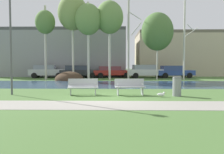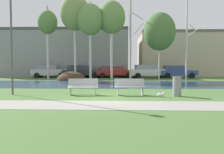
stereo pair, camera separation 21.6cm
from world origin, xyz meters
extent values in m
plane|color=#476B33|center=(0.00, 10.00, 0.00)|extent=(120.00, 120.00, 0.00)
cube|color=gray|center=(0.00, -2.38, 0.01)|extent=(60.00, 2.15, 0.01)
cube|color=#33516B|center=(0.00, 7.73, 0.00)|extent=(80.00, 7.47, 0.01)
ellipsoid|color=#423021|center=(-4.33, 12.48, 0.00)|extent=(2.96, 2.89, 1.78)
cube|color=#9EA0A3|center=(-1.25, 0.69, 0.45)|extent=(1.65, 0.67, 0.14)
cube|color=#9EA0A3|center=(-1.29, 0.97, 0.67)|extent=(1.60, 0.28, 0.40)
cube|color=#9EA0A3|center=(-1.91, 0.67, 0.23)|extent=(0.09, 0.43, 0.45)
cube|color=#9EA0A3|center=(-0.61, 0.83, 0.23)|extent=(0.09, 0.43, 0.45)
cylinder|color=#9EA0A3|center=(-1.91, 0.63, 0.59)|extent=(0.08, 0.28, 0.04)
cylinder|color=#9EA0A3|center=(-0.60, 0.79, 0.59)|extent=(0.08, 0.28, 0.04)
cube|color=#9EA0A3|center=(1.25, 0.69, 0.45)|extent=(1.65, 0.67, 0.05)
cube|color=#9EA0A3|center=(1.22, 0.97, 0.67)|extent=(1.60, 0.28, 0.40)
cube|color=#9EA0A3|center=(0.59, 0.67, 0.23)|extent=(0.09, 0.43, 0.45)
cube|color=#9EA0A3|center=(1.90, 0.83, 0.23)|extent=(0.09, 0.43, 0.45)
cylinder|color=#9EA0A3|center=(0.60, 0.63, 0.59)|extent=(0.08, 0.28, 0.04)
cylinder|color=#9EA0A3|center=(1.90, 0.79, 0.59)|extent=(0.08, 0.28, 0.04)
cylinder|color=gray|center=(3.65, 0.44, 0.50)|extent=(0.44, 0.44, 1.00)
torus|color=#494A4C|center=(3.65, 0.44, 0.97)|extent=(0.47, 0.47, 0.04)
ellipsoid|color=white|center=(2.75, 0.06, 0.12)|extent=(0.37, 0.17, 0.17)
sphere|color=white|center=(2.92, 0.06, 0.20)|extent=(0.12, 0.12, 0.12)
cone|color=gold|center=(2.98, 0.06, 0.20)|extent=(0.07, 0.04, 0.04)
cylinder|color=gold|center=(2.77, 0.03, 0.05)|extent=(0.01, 0.01, 0.10)
cylinder|color=gold|center=(2.77, 0.09, 0.05)|extent=(0.01, 0.01, 0.10)
cylinder|color=#4C4C51|center=(-5.13, 0.81, 2.79)|extent=(0.10, 0.10, 5.58)
cylinder|color=#BCB7A8|center=(-7.05, 13.55, 3.90)|extent=(0.25, 0.25, 7.79)
ellipsoid|color=#567A3D|center=(-7.05, 13.55, 6.08)|extent=(2.08, 2.08, 2.50)
cylinder|color=beige|center=(-4.15, 13.71, 4.54)|extent=(0.22, 0.22, 9.08)
ellipsoid|color=olive|center=(-4.15, 13.71, 7.08)|extent=(3.12, 3.12, 3.74)
cylinder|color=beige|center=(-2.38, 12.62, 3.96)|extent=(0.25, 0.25, 7.92)
ellipsoid|color=#668947|center=(-2.38, 12.62, 6.17)|extent=(2.66, 2.66, 3.19)
cylinder|color=beige|center=(-0.23, 13.28, 4.16)|extent=(0.24, 0.24, 8.33)
ellipsoid|color=#668947|center=(-0.23, 13.28, 6.50)|extent=(2.85, 2.85, 3.42)
cylinder|color=#BCB7A8|center=(1.74, 13.22, 4.61)|extent=(0.21, 0.21, 9.21)
cylinder|color=#BCB7A8|center=(2.58, 13.79, 5.35)|extent=(1.03, 1.46, 1.19)
cylinder|color=#BCB7A8|center=(2.38, 12.56, 6.48)|extent=(1.34, 1.30, 0.58)
cylinder|color=beige|center=(4.74, 13.30, 3.21)|extent=(0.14, 0.14, 6.43)
ellipsoid|color=#4C7038|center=(4.74, 13.30, 5.01)|extent=(3.29, 3.29, 3.95)
cylinder|color=beige|center=(7.43, 12.93, 4.18)|extent=(0.19, 0.19, 8.37)
cylinder|color=beige|center=(8.25, 13.50, 4.93)|extent=(1.09, 1.55, 0.91)
cylinder|color=beige|center=(7.88, 12.47, 5.31)|extent=(0.92, 0.90, 0.55)
cube|color=#B2B5BC|center=(-7.72, 16.55, 0.67)|extent=(4.36, 2.25, 0.70)
cube|color=gray|center=(-8.05, 16.51, 1.28)|extent=(2.50, 1.84, 0.52)
cylinder|color=black|center=(-6.44, 17.60, 0.32)|extent=(0.66, 0.29, 0.64)
cylinder|color=black|center=(-6.25, 15.78, 0.32)|extent=(0.66, 0.29, 0.64)
cylinder|color=black|center=(-9.19, 17.31, 0.32)|extent=(0.66, 0.29, 0.64)
cylinder|color=black|center=(-9.00, 15.49, 0.32)|extent=(0.66, 0.29, 0.64)
cube|color=#282B30|center=(-3.92, 16.83, 0.63)|extent=(4.78, 2.33, 0.63)
cube|color=#2F3648|center=(-4.29, 16.79, 1.21)|extent=(2.74, 1.90, 0.53)
cylinder|color=black|center=(-2.51, 17.91, 0.32)|extent=(0.66, 0.29, 0.64)
cylinder|color=black|center=(-2.31, 16.06, 0.32)|extent=(0.66, 0.29, 0.64)
cylinder|color=black|center=(-5.53, 17.59, 0.32)|extent=(0.66, 0.29, 0.64)
cylinder|color=black|center=(-5.34, 15.74, 0.32)|extent=(0.66, 0.29, 0.64)
cube|color=maroon|center=(0.04, 17.15, 0.61)|extent=(4.82, 2.30, 0.57)
cube|color=brown|center=(-0.33, 17.11, 1.13)|extent=(2.76, 1.87, 0.48)
cylinder|color=black|center=(1.48, 18.22, 0.32)|extent=(0.66, 0.29, 0.64)
cylinder|color=black|center=(1.67, 16.40, 0.32)|extent=(0.66, 0.29, 0.64)
cylinder|color=black|center=(-1.58, 17.90, 0.32)|extent=(0.66, 0.29, 0.64)
cylinder|color=black|center=(-1.39, 16.08, 0.32)|extent=(0.66, 0.29, 0.64)
cube|color=silver|center=(4.13, 16.64, 0.67)|extent=(4.79, 2.19, 0.69)
cube|color=#949AAC|center=(3.76, 16.60, 1.29)|extent=(2.74, 1.77, 0.54)
cylinder|color=black|center=(5.57, 17.65, 0.32)|extent=(0.66, 0.29, 0.64)
cylinder|color=black|center=(5.74, 15.95, 0.32)|extent=(0.66, 0.29, 0.64)
cylinder|color=black|center=(2.52, 17.34, 0.32)|extent=(0.66, 0.29, 0.64)
cylinder|color=black|center=(2.70, 15.63, 0.32)|extent=(0.66, 0.29, 0.64)
cube|color=#2D4793|center=(7.46, 16.85, 0.61)|extent=(4.52, 2.22, 0.58)
cube|color=#32457F|center=(7.11, 16.81, 1.17)|extent=(2.59, 1.80, 0.55)
cylinder|color=black|center=(8.80, 17.88, 0.32)|extent=(0.66, 0.29, 0.64)
cylinder|color=black|center=(8.98, 16.11, 0.32)|extent=(0.66, 0.29, 0.64)
cylinder|color=black|center=(5.93, 17.58, 0.32)|extent=(0.66, 0.29, 0.64)
cylinder|color=black|center=(6.12, 15.81, 0.32)|extent=(0.66, 0.29, 0.64)
cube|color=gray|center=(-7.32, 22.61, 2.94)|extent=(17.92, 9.37, 5.89)
cube|color=#48484B|center=(-7.32, 22.61, 6.09)|extent=(17.92, 9.37, 0.40)
cube|color=#BCAD8E|center=(9.26, 24.10, 2.87)|extent=(11.48, 8.81, 5.73)
cube|color=#675F4E|center=(9.26, 24.10, 5.93)|extent=(11.48, 8.81, 0.40)
camera|label=1|loc=(0.55, -12.03, 1.67)|focal=38.69mm
camera|label=2|loc=(0.77, -12.02, 1.67)|focal=38.69mm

